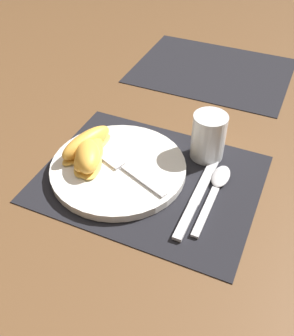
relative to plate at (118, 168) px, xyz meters
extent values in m
plane|color=brown|center=(0.06, 0.01, -0.01)|extent=(3.00, 3.00, 0.00)
cube|color=black|center=(0.06, 0.01, -0.01)|extent=(0.42, 0.33, 0.00)
cube|color=black|center=(0.05, 0.48, -0.01)|extent=(0.42, 0.33, 0.00)
cylinder|color=white|center=(0.00, 0.00, 0.00)|extent=(0.27, 0.27, 0.02)
cylinder|color=silver|center=(0.15, 0.12, 0.04)|extent=(0.07, 0.07, 0.10)
cylinder|color=orange|center=(0.15, 0.12, 0.00)|extent=(0.06, 0.06, 0.02)
cube|color=silver|center=(0.17, -0.07, 0.00)|extent=(0.02, 0.09, 0.01)
cube|color=silver|center=(0.17, 0.04, -0.01)|extent=(0.02, 0.13, 0.01)
cube|color=silver|center=(0.19, -0.03, -0.01)|extent=(0.01, 0.13, 0.01)
ellipsoid|color=silver|center=(0.19, 0.06, 0.00)|extent=(0.03, 0.07, 0.01)
cube|color=silver|center=(0.06, -0.02, 0.01)|extent=(0.11, 0.06, 0.00)
cube|color=silver|center=(-0.02, 0.01, 0.01)|extent=(0.07, 0.05, 0.00)
ellipsoid|color=#F7C656|center=(-0.08, 0.01, 0.01)|extent=(0.08, 0.14, 0.01)
ellipsoid|color=#F9B242|center=(-0.08, 0.01, 0.03)|extent=(0.07, 0.13, 0.04)
ellipsoid|color=#F7C656|center=(-0.06, -0.01, 0.01)|extent=(0.06, 0.11, 0.01)
ellipsoid|color=#F9B242|center=(-0.06, -0.01, 0.03)|extent=(0.06, 0.11, 0.04)
ellipsoid|color=#F7C656|center=(-0.05, -0.02, 0.01)|extent=(0.09, 0.11, 0.01)
ellipsoid|color=#F9B242|center=(-0.05, -0.02, 0.03)|extent=(0.09, 0.11, 0.04)
camera|label=1|loc=(0.29, -0.51, 0.52)|focal=42.00mm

